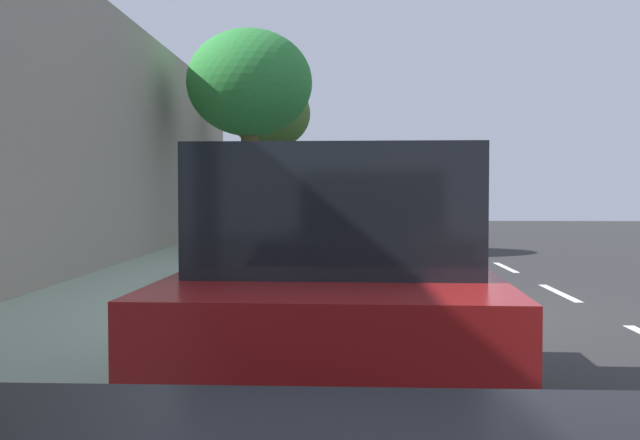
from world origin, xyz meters
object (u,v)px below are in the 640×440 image
object	(u,v)px
parked_sedan_white_second	(342,246)
parked_suv_red_mid	(343,284)
street_tree_mid_block	(250,85)
street_tree_near_cyclist	(270,115)
cyclist_with_backpack	(306,215)
bicycle_at_curb	(315,247)
parked_sedan_green_nearest	(344,219)

from	to	relation	value
parked_sedan_white_second	parked_suv_red_mid	bearing A→B (deg)	90.03
parked_sedan_white_second	street_tree_mid_block	world-z (taller)	street_tree_mid_block
parked_sedan_white_second	street_tree_near_cyclist	bearing A→B (deg)	-79.44
parked_suv_red_mid	cyclist_with_backpack	distance (m)	12.79
street_tree_near_cyclist	bicycle_at_curb	bearing A→B (deg)	102.26
street_tree_mid_block	street_tree_near_cyclist	bearing A→B (deg)	-90.00
bicycle_at_curb	street_tree_mid_block	size ratio (longest dim) A/B	0.29
parked_sedan_green_nearest	cyclist_with_backpack	xyz separation A→B (m)	(0.92, 7.16, 0.36)
parked_sedan_green_nearest	street_tree_mid_block	distance (m)	6.75
cyclist_with_backpack	street_tree_mid_block	size ratio (longest dim) A/B	0.31
parked_sedan_green_nearest	parked_sedan_white_second	distance (m)	12.35
cyclist_with_backpack	street_tree_near_cyclist	size ratio (longest dim) A/B	0.33
cyclist_with_backpack	street_tree_near_cyclist	bearing A→B (deg)	-78.60
parked_sedan_green_nearest	street_tree_near_cyclist	world-z (taller)	street_tree_near_cyclist
bicycle_at_curb	cyclist_with_backpack	xyz separation A→B (m)	(0.22, -0.45, 0.74)
parked_sedan_green_nearest	parked_suv_red_mid	size ratio (longest dim) A/B	0.93
parked_suv_red_mid	cyclist_with_backpack	world-z (taller)	parked_suv_red_mid
bicycle_at_curb	parked_sedan_green_nearest	bearing A→B (deg)	-95.25
parked_suv_red_mid	street_tree_near_cyclist	size ratio (longest dim) A/B	0.89
street_tree_near_cyclist	cyclist_with_backpack	bearing A→B (deg)	101.40
parked_sedan_green_nearest	cyclist_with_backpack	world-z (taller)	cyclist_with_backpack
parked_sedan_white_second	bicycle_at_curb	distance (m)	4.80
street_tree_near_cyclist	street_tree_mid_block	world-z (taller)	street_tree_mid_block
bicycle_at_curb	street_tree_near_cyclist	world-z (taller)	street_tree_near_cyclist
street_tree_mid_block	parked_sedan_white_second	bearing A→B (deg)	108.52
parked_sedan_white_second	cyclist_with_backpack	xyz separation A→B (m)	(0.85, -5.20, 0.36)
bicycle_at_curb	street_tree_mid_block	xyz separation A→B (m)	(1.84, -2.61, 4.15)
parked_suv_red_mid	bicycle_at_curb	distance (m)	12.35
parked_sedan_white_second	street_tree_mid_block	bearing A→B (deg)	-71.48
bicycle_at_curb	cyclist_with_backpack	distance (m)	0.89
bicycle_at_curb	parked_sedan_white_second	bearing A→B (deg)	97.48
bicycle_at_curb	street_tree_near_cyclist	bearing A→B (deg)	-77.74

